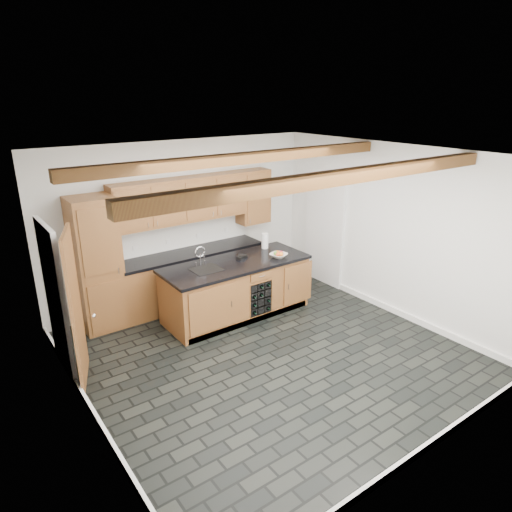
{
  "coord_description": "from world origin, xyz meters",
  "views": [
    {
      "loc": [
        -3.5,
        -4.51,
        3.53
      ],
      "look_at": [
        0.34,
        0.8,
        1.17
      ],
      "focal_mm": 32.0,
      "sensor_mm": 36.0,
      "label": 1
    }
  ],
  "objects_px": {
    "island": "(237,289)",
    "fruit_bowl": "(279,255)",
    "kitchen_scale": "(242,257)",
    "paper_towel": "(265,241)"
  },
  "relations": [
    {
      "from": "kitchen_scale",
      "to": "fruit_bowl",
      "type": "distance_m",
      "value": 0.61
    },
    {
      "from": "fruit_bowl",
      "to": "paper_towel",
      "type": "xyz_separation_m",
      "value": [
        0.1,
        0.52,
        0.1
      ]
    },
    {
      "from": "island",
      "to": "kitchen_scale",
      "type": "xyz_separation_m",
      "value": [
        0.19,
        0.12,
        0.49
      ]
    },
    {
      "from": "island",
      "to": "fruit_bowl",
      "type": "xyz_separation_m",
      "value": [
        0.7,
        -0.21,
        0.5
      ]
    },
    {
      "from": "paper_towel",
      "to": "kitchen_scale",
      "type": "bearing_deg",
      "value": -163.04
    },
    {
      "from": "fruit_bowl",
      "to": "island",
      "type": "bearing_deg",
      "value": 163.43
    },
    {
      "from": "fruit_bowl",
      "to": "paper_towel",
      "type": "height_order",
      "value": "paper_towel"
    },
    {
      "from": "island",
      "to": "fruit_bowl",
      "type": "height_order",
      "value": "fruit_bowl"
    },
    {
      "from": "kitchen_scale",
      "to": "fruit_bowl",
      "type": "height_order",
      "value": "fruit_bowl"
    },
    {
      "from": "island",
      "to": "paper_towel",
      "type": "relative_size",
      "value": 9.21
    }
  ]
}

